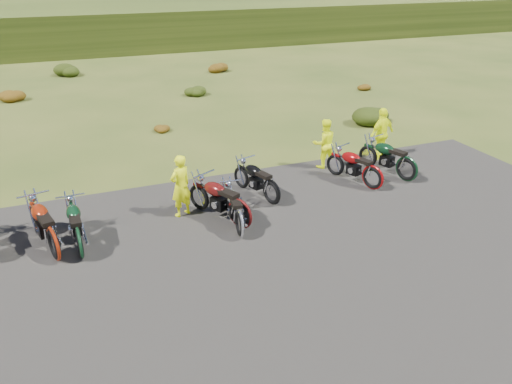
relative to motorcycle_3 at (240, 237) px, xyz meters
name	(u,v)px	position (x,y,z in m)	size (l,w,h in m)	color
ground	(251,235)	(0.29, -0.03, 0.00)	(300.00, 300.00, 0.00)	#364717
gravel_pad	(284,277)	(0.29, -2.03, 0.00)	(20.00, 12.00, 0.04)	black
hill_slope	(87,23)	(0.29, 49.97, 0.00)	(300.00, 46.00, 3.00)	#2D3E14
shrub_2	(11,94)	(-5.91, 16.57, 0.38)	(1.30, 1.30, 0.77)	brown
shrub_3	(68,68)	(-3.01, 21.87, 0.46)	(1.56, 1.56, 0.92)	black
shrub_4	(160,127)	(-0.11, 9.17, 0.23)	(0.77, 0.77, 0.45)	brown
shrub_5	(195,90)	(2.79, 14.47, 0.31)	(1.03, 1.03, 0.61)	black
shrub_6	(217,66)	(5.69, 19.77, 0.38)	(1.30, 1.30, 0.77)	brown
shrub_7	(372,112)	(8.59, 7.07, 0.46)	(1.56, 1.56, 0.92)	black
shrub_8	(362,86)	(11.49, 12.37, 0.23)	(0.77, 0.77, 0.45)	brown
motorcycle_1	(57,260)	(-4.36, 0.56, 0.00)	(2.35, 0.78, 1.23)	maroon
motorcycle_2	(82,258)	(-3.80, 0.46, 0.00)	(2.14, 0.71, 1.12)	black
motorcycle_3	(240,237)	(0.00, 0.00, 0.00)	(2.05, 0.68, 1.07)	silver
motorcycle_4	(240,229)	(0.16, 0.40, 0.00)	(2.32, 0.77, 1.21)	#4F0D0D
motorcycle_5	(271,205)	(1.47, 1.38, 0.00)	(2.11, 0.70, 1.10)	black
motorcycle_6	(371,190)	(4.72, 1.19, 0.00)	(2.16, 0.72, 1.13)	maroon
motorcycle_7	(405,182)	(6.07, 1.33, 0.00)	(2.29, 0.76, 1.20)	black
person_middle	(181,187)	(-1.07, 1.68, 0.87)	(0.63, 0.42, 1.74)	#F1FF0D
person_right_a	(324,144)	(4.21, 3.35, 0.83)	(0.81, 0.63, 1.66)	#F1FF0D
person_right_b	(382,134)	(6.44, 3.32, 0.91)	(1.06, 0.44, 1.82)	#F1FF0D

